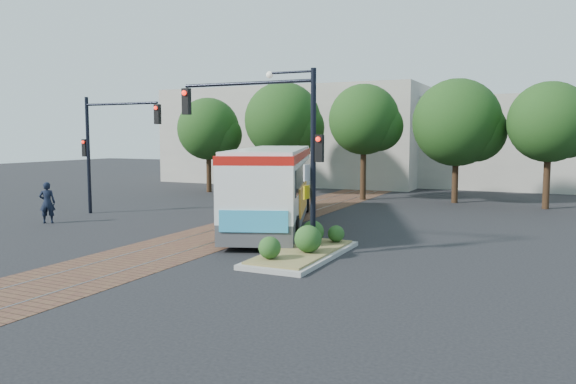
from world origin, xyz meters
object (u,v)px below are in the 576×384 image
Objects in this scene: officer at (47,203)px; parked_car at (252,189)px; traffic_island at (304,247)px; signal_pole_main at (279,132)px; city_bus at (274,182)px; signal_pole_left at (105,139)px.

officer is 0.49× the size of parked_car.
signal_pole_main is at bearing 174.64° from traffic_island.
city_bus is 2.18× the size of signal_pole_main.
signal_pole_left is (-13.19, 4.89, 3.54)m from traffic_island.
signal_pole_left is (-12.23, 4.80, -0.29)m from signal_pole_main.
signal_pole_main is at bearing -125.75° from parked_car.
officer reaches higher than traffic_island.
signal_pole_main is (3.02, -5.60, 2.22)m from city_bus.
signal_pole_main is 13.14m from signal_pole_left.
traffic_island is 18.24m from parked_car.
officer is (-9.59, -4.18, -0.97)m from city_bus.
signal_pole_main is 1.52× the size of parked_car.
officer is at bearing 173.59° from signal_pole_main.
signal_pole_left reaches higher than officer.
traffic_island is 13.67m from officer.
signal_pole_left is 4.48m from officer.
traffic_island is at bearing -75.59° from city_bus.
signal_pole_main is 1.00× the size of signal_pole_left.
signal_pole_main reaches higher than traffic_island.
traffic_island is at bearing 137.91° from officer.
signal_pole_main is (-0.96, 0.09, 3.83)m from traffic_island.
officer is (-13.57, 1.51, 0.63)m from traffic_island.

